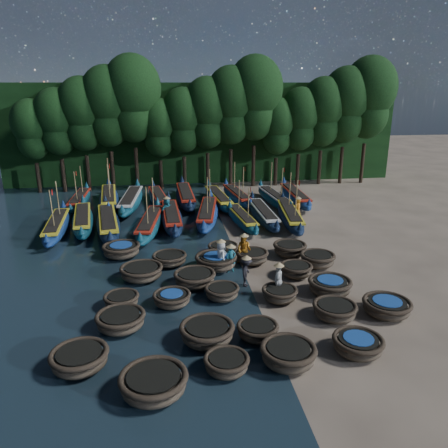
{
  "coord_description": "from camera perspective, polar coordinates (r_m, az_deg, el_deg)",
  "views": [
    {
      "loc": [
        -4.05,
        -22.58,
        9.97
      ],
      "look_at": [
        -0.46,
        3.92,
        1.3
      ],
      "focal_mm": 35.0,
      "sensor_mm": 36.0,
      "label": 1
    }
  ],
  "objects": [
    {
      "name": "long_boat_8",
      "position": [
        32.65,
        8.62,
        1.03
      ],
      "size": [
        2.47,
        8.44,
        3.61
      ],
      "rotation": [
        0.0,
        0.0,
        -0.12
      ],
      "color": "#0F1D39",
      "rests_on": "ground"
    },
    {
      "name": "coracle_8",
      "position": [
        20.23,
        14.26,
        -10.85
      ],
      "size": [
        2.08,
        2.08,
        0.71
      ],
      "rotation": [
        0.0,
        0.0,
        -0.15
      ],
      "color": "#4D4030",
      "rests_on": "ground"
    },
    {
      "name": "coracle_17",
      "position": [
        24.43,
        -1.06,
        -4.89
      ],
      "size": [
        2.52,
        2.52,
        0.83
      ],
      "rotation": [
        0.0,
        0.0,
        -0.17
      ],
      "color": "#4D4030",
      "rests_on": "ground"
    },
    {
      "name": "long_boat_2",
      "position": [
        31.61,
        -14.91,
        0.12
      ],
      "size": [
        2.9,
        9.0,
        1.6
      ],
      "rotation": [
        0.0,
        0.0,
        0.15
      ],
      "color": "#0F1D39",
      "rests_on": "ground"
    },
    {
      "name": "coracle_24",
      "position": [
        26.58,
        8.59,
        -3.21
      ],
      "size": [
        2.27,
        2.27,
        0.8
      ],
      "rotation": [
        0.0,
        0.0,
        0.25
      ],
      "color": "#4D4030",
      "rests_on": "ground"
    },
    {
      "name": "tree_12",
      "position": [
        45.44,
        12.84,
        14.19
      ],
      "size": [
        4.51,
        4.51,
        10.63
      ],
      "color": "black",
      "rests_on": "ground"
    },
    {
      "name": "tree_14",
      "position": [
        47.17,
        18.4,
        15.51
      ],
      "size": [
        5.34,
        5.34,
        12.58
      ],
      "color": "black",
      "rests_on": "ground"
    },
    {
      "name": "long_boat_15",
      "position": [
        38.3,
        1.71,
        3.69
      ],
      "size": [
        2.31,
        7.83,
        3.35
      ],
      "rotation": [
        0.0,
        0.0,
        0.12
      ],
      "color": "navy",
      "rests_on": "ground"
    },
    {
      "name": "tree_7",
      "position": [
        42.86,
        -2.22,
        14.41
      ],
      "size": [
        4.51,
        4.51,
        10.63
      ],
      "color": "black",
      "rests_on": "ground"
    },
    {
      "name": "coracle_13",
      "position": [
        21.25,
        7.29,
        -9.01
      ],
      "size": [
        1.75,
        1.75,
        0.67
      ],
      "rotation": [
        0.0,
        0.0,
        -0.1
      ],
      "color": "#4D4030",
      "rests_on": "ground"
    },
    {
      "name": "coracle_19",
      "position": [
        25.34,
        12.11,
        -4.51
      ],
      "size": [
        2.12,
        2.12,
        0.79
      ],
      "rotation": [
        0.0,
        0.0,
        -0.17
      ],
      "color": "#4D4030",
      "rests_on": "ground"
    },
    {
      "name": "long_boat_0",
      "position": [
        32.23,
        -21.02,
        -0.26
      ],
      "size": [
        2.04,
        8.16,
        3.48
      ],
      "rotation": [
        0.0,
        0.0,
        0.08
      ],
      "color": "navy",
      "rests_on": "ground"
    },
    {
      "name": "coracle_16",
      "position": [
        22.56,
        -3.85,
        -7.07
      ],
      "size": [
        2.4,
        2.4,
        0.77
      ],
      "rotation": [
        0.0,
        0.0,
        0.22
      ],
      "color": "#4D4030",
      "rests_on": "ground"
    },
    {
      "name": "coracle_11",
      "position": [
        20.83,
        -6.82,
        -9.62
      ],
      "size": [
        2.12,
        2.12,
        0.64
      ],
      "rotation": [
        0.0,
        0.0,
        0.33
      ],
      "color": "#4D4030",
      "rests_on": "ground"
    },
    {
      "name": "tree_1",
      "position": [
        43.78,
        -20.95,
        12.46
      ],
      "size": [
        4.09,
        4.09,
        9.65
      ],
      "color": "black",
      "rests_on": "ground"
    },
    {
      "name": "long_boat_5",
      "position": [
        32.81,
        -2.17,
        1.35
      ],
      "size": [
        2.9,
        8.73,
        3.75
      ],
      "rotation": [
        0.0,
        0.0,
        -0.16
      ],
      "color": "navy",
      "rests_on": "ground"
    },
    {
      "name": "coracle_23",
      "position": [
        25.28,
        3.67,
        -4.24
      ],
      "size": [
        2.24,
        2.24,
        0.75
      ],
      "rotation": [
        0.0,
        0.0,
        0.34
      ],
      "color": "#4D4030",
      "rests_on": "ground"
    },
    {
      "name": "long_boat_12",
      "position": [
        38.01,
        -8.54,
        3.37
      ],
      "size": [
        2.45,
        7.76,
        1.38
      ],
      "rotation": [
        0.0,
        0.0,
        0.14
      ],
      "color": "#0F1D39",
      "rests_on": "ground"
    },
    {
      "name": "coracle_0",
      "position": [
        17.36,
        -18.35,
        -16.38
      ],
      "size": [
        2.41,
        2.41,
        0.76
      ],
      "rotation": [
        0.0,
        0.0,
        0.25
      ],
      "color": "#4D4030",
      "rests_on": "ground"
    },
    {
      "name": "long_boat_13",
      "position": [
        38.0,
        -5.04,
        3.62
      ],
      "size": [
        1.84,
        9.05,
        1.59
      ],
      "rotation": [
        0.0,
        0.0,
        0.03
      ],
      "color": "#0F1D39",
      "rests_on": "ground"
    },
    {
      "name": "long_boat_4",
      "position": [
        32.22,
        -6.87,
        0.9
      ],
      "size": [
        1.85,
        8.74,
        1.54
      ],
      "rotation": [
        0.0,
        0.0,
        0.04
      ],
      "color": "#0F1D39",
      "rests_on": "ground"
    },
    {
      "name": "tree_0",
      "position": [
        44.4,
        -23.79,
        11.31
      ],
      "size": [
        3.68,
        3.68,
        8.68
      ],
      "color": "black",
      "rests_on": "ground"
    },
    {
      "name": "coracle_7",
      "position": [
        18.29,
        4.41,
        -13.67
      ],
      "size": [
        1.89,
        1.89,
        0.68
      ],
      "rotation": [
        0.0,
        0.0,
        -0.22
      ],
      "color": "#4D4030",
      "rests_on": "ground"
    },
    {
      "name": "coracle_3",
      "position": [
        16.89,
        8.4,
        -16.5
      ],
      "size": [
        2.11,
        2.11,
        0.81
      ],
      "rotation": [
        0.0,
        0.0,
        -0.01
      ],
      "color": "#4D4030",
      "rests_on": "ground"
    },
    {
      "name": "coracle_12",
      "position": [
        21.24,
        -0.26,
        -8.87
      ],
      "size": [
        1.84,
        1.84,
        0.67
      ],
      "rotation": [
        0.0,
        0.0,
        0.21
      ],
      "color": "#4D4030",
      "rests_on": "ground"
    },
    {
      "name": "fisherman_5",
      "position": [
        33.15,
        -7.45,
        1.99
      ],
      "size": [
        1.44,
        1.65,
        2.0
      ],
      "rotation": [
        0.0,
        0.0,
        0.91
      ],
      "color": "#1B5F72",
      "rests_on": "ground"
    },
    {
      "name": "coracle_9",
      "position": [
        21.2,
        20.48,
        -10.07
      ],
      "size": [
        2.62,
        2.62,
        0.72
      ],
      "rotation": [
        0.0,
        0.0,
        -0.36
      ],
      "color": "#4D4030",
      "rests_on": "ground"
    },
    {
      "name": "fisherman_2",
      "position": [
        24.93,
        2.62,
        -3.28
      ],
      "size": [
        1.11,
        1.07,
        2.0
      ],
      "rotation": [
        0.0,
        0.0,
        5.63
      ],
      "color": "#BF7319",
      "rests_on": "ground"
    },
    {
      "name": "tree_6",
      "position": [
        42.75,
        -5.36,
        13.43
      ],
      "size": [
        4.09,
        4.09,
        9.65
      ],
      "color": "black",
      "rests_on": "ground"
    },
    {
      "name": "long_boat_7",
      "position": [
        32.94,
        5.12,
        1.28
      ],
      "size": [
        1.57,
        8.24,
        1.45
      ],
      "rotation": [
        0.0,
        0.0,
        0.02
      ],
      "color": "#0F1D39",
      "rests_on": "ground"
    },
    {
      "name": "coracle_10",
      "position": [
        21.08,
        -13.24,
        -9.64
      ],
      "size": [
        1.8,
        1.8,
        0.65
      ],
      "rotation": [
        0.0,
        0.0,
        -0.21
      ],
      "color": "#4D4030",
      "rests_on": "ground"
    },
    {
      "name": "tree_4",
      "position": [
        42.69,
        -11.87,
        15.85
      ],
      "size": [
        5.34,
        5.34,
        12.58
      ],
      "color": "black",
      "rests_on": "ground"
    },
    {
      "name": "long_boat_16",
      "position": [
        37.72,
        6.56,
        3.37
      ],
      "size": [
        2.15,
        8.06,
        3.44
      ],
      "rotation": [
        0.0,
        0.0,
        0.1
      ],
      "color": "navy",
      "rests_on": "ground"
    },
    {
      "name": "tree_3",
      "position": [
        42.92,
        -14.97,
        14.74
      ],
      "size": [
        4.92,
        4.92,
        11.6
      ],
      "color": "black",
      "rests_on": "ground"
    },
    {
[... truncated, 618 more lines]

